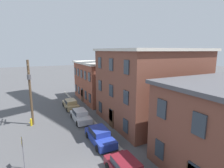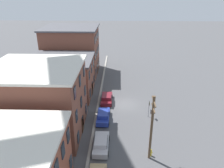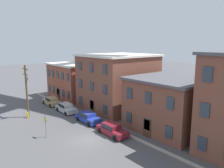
{
  "view_description": "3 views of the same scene",
  "coord_description": "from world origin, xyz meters",
  "px_view_note": "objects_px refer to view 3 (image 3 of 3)",
  "views": [
    {
      "loc": [
        10.19,
        -2.76,
        9.14
      ],
      "look_at": [
        -0.57,
        2.56,
        6.82
      ],
      "focal_mm": 28.0,
      "sensor_mm": 36.0,
      "label": 1
    },
    {
      "loc": [
        -32.49,
        1.16,
        18.2
      ],
      "look_at": [
        0.47,
        2.2,
        3.52
      ],
      "focal_mm": 35.0,
      "sensor_mm": 36.0,
      "label": 2
    },
    {
      "loc": [
        20.3,
        -13.3,
        11.26
      ],
      "look_at": [
        -1.72,
        5.17,
        5.84
      ],
      "focal_mm": 35.0,
      "sensor_mm": 36.0,
      "label": 3
    }
  ],
  "objects_px": {
    "car_tan": "(51,101)",
    "utility_pole": "(27,88)",
    "car_maroon": "(112,129)",
    "caution_sign": "(45,123)",
    "fire_hydrant": "(28,115)",
    "car_silver": "(66,108)",
    "car_blue": "(88,117)"
  },
  "relations": [
    {
      "from": "car_blue",
      "to": "utility_pole",
      "type": "height_order",
      "value": "utility_pole"
    },
    {
      "from": "car_tan",
      "to": "car_maroon",
      "type": "height_order",
      "value": "same"
    },
    {
      "from": "car_silver",
      "to": "caution_sign",
      "type": "xyz_separation_m",
      "value": [
        7.37,
        -6.67,
        1.06
      ]
    },
    {
      "from": "utility_pole",
      "to": "fire_hydrant",
      "type": "bearing_deg",
      "value": -37.03
    },
    {
      "from": "car_silver",
      "to": "car_maroon",
      "type": "distance_m",
      "value": 11.86
    },
    {
      "from": "car_silver",
      "to": "caution_sign",
      "type": "height_order",
      "value": "caution_sign"
    },
    {
      "from": "caution_sign",
      "to": "fire_hydrant",
      "type": "height_order",
      "value": "caution_sign"
    },
    {
      "from": "car_tan",
      "to": "car_silver",
      "type": "height_order",
      "value": "same"
    },
    {
      "from": "car_maroon",
      "to": "car_tan",
      "type": "bearing_deg",
      "value": 179.84
    },
    {
      "from": "car_tan",
      "to": "car_blue",
      "type": "distance_m",
      "value": 11.82
    },
    {
      "from": "car_blue",
      "to": "utility_pole",
      "type": "distance_m",
      "value": 10.36
    },
    {
      "from": "fire_hydrant",
      "to": "utility_pole",
      "type": "bearing_deg",
      "value": 142.97
    },
    {
      "from": "car_silver",
      "to": "car_maroon",
      "type": "height_order",
      "value": "same"
    },
    {
      "from": "car_silver",
      "to": "fire_hydrant",
      "type": "relative_size",
      "value": 4.58
    },
    {
      "from": "car_tan",
      "to": "car_blue",
      "type": "xyz_separation_m",
      "value": [
        11.82,
        0.17,
        0.0
      ]
    },
    {
      "from": "car_silver",
      "to": "car_blue",
      "type": "height_order",
      "value": "same"
    },
    {
      "from": "car_tan",
      "to": "utility_pole",
      "type": "xyz_separation_m",
      "value": [
        4.17,
        -5.7,
        3.79
      ]
    },
    {
      "from": "car_tan",
      "to": "fire_hydrant",
      "type": "xyz_separation_m",
      "value": [
        4.47,
        -5.92,
        -0.27
      ]
    },
    {
      "from": "caution_sign",
      "to": "car_silver",
      "type": "bearing_deg",
      "value": 137.87
    },
    {
      "from": "car_maroon",
      "to": "fire_hydrant",
      "type": "distance_m",
      "value": 14.24
    },
    {
      "from": "car_blue",
      "to": "car_maroon",
      "type": "distance_m",
      "value": 5.62
    },
    {
      "from": "car_tan",
      "to": "utility_pole",
      "type": "height_order",
      "value": "utility_pole"
    },
    {
      "from": "caution_sign",
      "to": "fire_hydrant",
      "type": "xyz_separation_m",
      "value": [
        -8.48,
        0.76,
        -1.32
      ]
    },
    {
      "from": "car_tan",
      "to": "utility_pole",
      "type": "distance_m",
      "value": 8.02
    },
    {
      "from": "car_tan",
      "to": "car_silver",
      "type": "relative_size",
      "value": 1.0
    },
    {
      "from": "car_maroon",
      "to": "utility_pole",
      "type": "height_order",
      "value": "utility_pole"
    },
    {
      "from": "caution_sign",
      "to": "utility_pole",
      "type": "relative_size",
      "value": 0.34
    },
    {
      "from": "car_tan",
      "to": "utility_pole",
      "type": "relative_size",
      "value": 0.55
    },
    {
      "from": "car_blue",
      "to": "car_maroon",
      "type": "height_order",
      "value": "same"
    },
    {
      "from": "car_tan",
      "to": "car_silver",
      "type": "distance_m",
      "value": 5.58
    },
    {
      "from": "car_tan",
      "to": "fire_hydrant",
      "type": "height_order",
      "value": "car_tan"
    },
    {
      "from": "car_blue",
      "to": "car_maroon",
      "type": "xyz_separation_m",
      "value": [
        5.62,
        -0.21,
        0.0
      ]
    }
  ]
}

